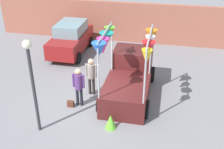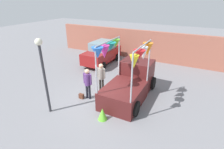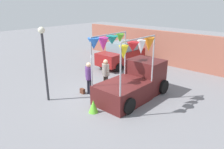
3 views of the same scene
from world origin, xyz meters
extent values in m
plane|color=slate|center=(0.00, 0.00, 0.00)|extent=(60.00, 60.00, 0.00)
cube|color=#4C1919|center=(1.10, 0.16, 0.50)|extent=(1.90, 2.60, 1.00)
cube|color=#4C1919|center=(1.10, 2.16, 0.90)|extent=(1.80, 1.40, 1.80)
cube|color=#8CB2C6|center=(1.10, 2.16, 1.35)|extent=(1.76, 1.37, 0.60)
cylinder|color=black|center=(0.15, 2.51, 0.38)|extent=(0.22, 0.76, 0.76)
cylinder|color=black|center=(2.05, 2.51, 0.38)|extent=(0.22, 0.76, 0.76)
cylinder|color=black|center=(0.15, -0.54, 0.38)|extent=(0.22, 0.76, 0.76)
cylinder|color=black|center=(2.05, -0.54, 0.38)|extent=(0.22, 0.76, 0.76)
cylinder|color=#A5A5AD|center=(0.23, 1.38, 2.15)|extent=(0.07, 0.07, 2.29)
cylinder|color=#A5A5AD|center=(1.97, 1.38, 2.15)|extent=(0.07, 0.07, 2.29)
cylinder|color=#A5A5AD|center=(0.23, -1.06, 2.15)|extent=(0.07, 0.07, 2.29)
cylinder|color=#A5A5AD|center=(1.97, -1.06, 2.15)|extent=(0.07, 0.07, 2.29)
cylinder|color=#A5A5AD|center=(0.23, 0.16, 3.29)|extent=(0.07, 2.44, 0.07)
cylinder|color=#A5A5AD|center=(1.97, 0.16, 3.29)|extent=(0.07, 2.44, 0.07)
cone|color=blue|center=(0.23, -0.89, 3.00)|extent=(0.64, 0.64, 0.52)
cone|color=yellow|center=(1.97, -0.89, 2.87)|extent=(0.46, 0.46, 0.56)
cone|color=#D83399|center=(0.23, -0.28, 2.88)|extent=(0.57, 0.57, 0.63)
cone|color=red|center=(1.97, -0.28, 3.00)|extent=(0.60, 0.60, 0.40)
cone|color=teal|center=(0.23, 0.33, 3.00)|extent=(0.59, 0.59, 0.41)
cone|color=white|center=(1.97, 0.33, 2.90)|extent=(0.50, 0.50, 0.62)
cone|color=#66CC33|center=(0.23, 0.94, 3.03)|extent=(0.63, 0.63, 0.42)
cone|color=orange|center=(1.97, 0.94, 2.92)|extent=(0.61, 0.61, 0.64)
cube|color=maroon|center=(-3.05, 4.97, 0.77)|extent=(1.70, 4.00, 0.90)
cube|color=#72939E|center=(-3.05, 5.12, 1.55)|extent=(1.50, 2.10, 0.66)
cylinder|color=black|center=(-3.90, 6.22, 0.32)|extent=(0.18, 0.64, 0.64)
cylinder|color=black|center=(-2.20, 6.22, 0.32)|extent=(0.18, 0.64, 0.64)
cylinder|color=black|center=(-3.90, 3.72, 0.32)|extent=(0.18, 0.64, 0.64)
cylinder|color=black|center=(-2.20, 3.72, 0.32)|extent=(0.18, 0.64, 0.64)
cylinder|color=black|center=(-0.94, -0.29, 0.43)|extent=(0.13, 0.13, 0.85)
cylinder|color=black|center=(-0.76, -0.29, 0.43)|extent=(0.13, 0.13, 0.85)
cylinder|color=#593372|center=(-0.85, -0.29, 1.19)|extent=(0.34, 0.34, 0.67)
sphere|color=tan|center=(-0.85, -0.29, 1.65)|extent=(0.26, 0.26, 0.26)
cylinder|color=#593372|center=(-1.07, -0.29, 1.22)|extent=(0.09, 0.09, 0.61)
cylinder|color=#593372|center=(-0.63, -0.29, 1.22)|extent=(0.09, 0.09, 0.61)
cylinder|color=#2D2823|center=(-0.67, 0.70, 0.43)|extent=(0.13, 0.13, 0.86)
cylinder|color=#2D2823|center=(-0.49, 0.70, 0.43)|extent=(0.13, 0.13, 0.86)
cylinder|color=gray|center=(-0.58, 0.70, 1.20)|extent=(0.34, 0.34, 0.68)
sphere|color=tan|center=(-0.58, 0.70, 1.67)|extent=(0.26, 0.26, 0.26)
cylinder|color=gray|center=(-0.80, 0.70, 1.24)|extent=(0.09, 0.09, 0.61)
cylinder|color=gray|center=(-0.36, 0.70, 1.24)|extent=(0.09, 0.09, 0.61)
cube|color=#592D1E|center=(-1.20, -0.49, 0.14)|extent=(0.28, 0.16, 0.28)
cylinder|color=#333338|center=(-1.86, -2.21, 1.69)|extent=(0.12, 0.12, 3.38)
sphere|color=#F2EDCC|center=(-1.86, -2.21, 3.54)|extent=(0.32, 0.32, 0.32)
cube|color=#9E5947|center=(0.00, 7.67, 1.30)|extent=(18.00, 0.36, 2.60)
cone|color=#66CC33|center=(0.79, -1.54, 0.30)|extent=(0.62, 0.62, 0.60)
camera|label=1|loc=(2.63, -9.98, 7.04)|focal=45.00mm
camera|label=2|loc=(4.25, -7.24, 5.29)|focal=28.00mm
camera|label=3|loc=(7.39, -7.53, 4.86)|focal=35.00mm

